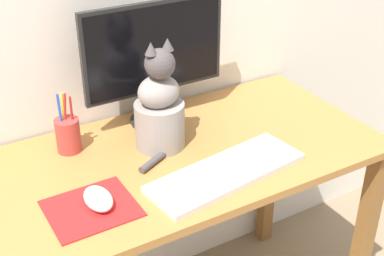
% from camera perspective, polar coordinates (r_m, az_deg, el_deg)
% --- Properties ---
extents(desk, '(1.17, 0.60, 0.76)m').
position_cam_1_polar(desk, '(1.63, -0.98, -6.24)').
color(desk, '#A87038').
rests_on(desk, ground_plane).
extents(monitor, '(0.46, 0.17, 0.39)m').
position_cam_1_polar(monitor, '(1.63, -3.99, 7.56)').
color(monitor, black).
rests_on(monitor, desk).
extents(keyboard, '(0.47, 0.21, 0.02)m').
position_cam_1_polar(keyboard, '(1.46, 3.71, -4.66)').
color(keyboard, silver).
rests_on(keyboard, desk).
extents(mousepad_left, '(0.22, 0.19, 0.00)m').
position_cam_1_polar(mousepad_left, '(1.36, -10.68, -8.41)').
color(mousepad_left, red).
rests_on(mousepad_left, desk).
extents(computer_mouse_left, '(0.07, 0.11, 0.04)m').
position_cam_1_polar(computer_mouse_left, '(1.36, -9.97, -7.43)').
color(computer_mouse_left, white).
rests_on(computer_mouse_left, mousepad_left).
extents(cat, '(0.20, 0.20, 0.33)m').
position_cam_1_polar(cat, '(1.53, -3.48, 2.07)').
color(cat, gray).
rests_on(cat, desk).
extents(pen_cup, '(0.07, 0.07, 0.18)m').
position_cam_1_polar(pen_cup, '(1.58, -13.09, -0.66)').
color(pen_cup, '#B23833').
rests_on(pen_cup, desk).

